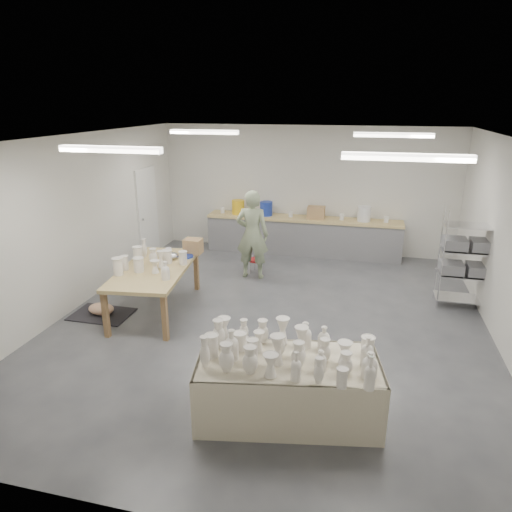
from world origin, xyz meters
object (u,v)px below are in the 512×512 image
(drying_table, at_px, (287,383))
(red_stool, at_px, (255,261))
(work_table, at_px, (158,266))
(potter, at_px, (252,235))

(drying_table, distance_m, red_stool, 4.75)
(drying_table, xyz_separation_m, red_stool, (-1.48, 4.51, -0.17))
(work_table, xyz_separation_m, potter, (1.22, 1.90, 0.11))
(work_table, relative_size, red_stool, 6.21)
(potter, bearing_deg, work_table, 54.67)
(work_table, height_order, potter, potter)
(potter, height_order, red_stool, potter)
(drying_table, relative_size, red_stool, 6.04)
(work_table, distance_m, potter, 2.26)
(work_table, relative_size, potter, 1.24)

